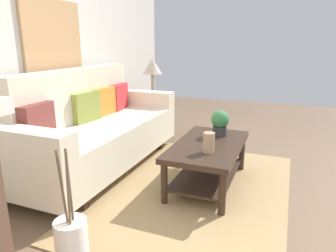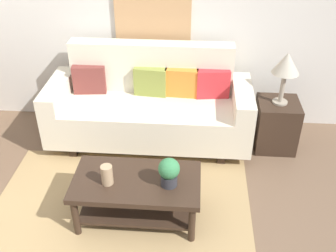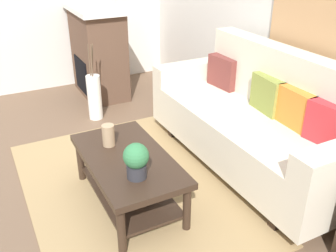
{
  "view_description": "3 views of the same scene",
  "coord_description": "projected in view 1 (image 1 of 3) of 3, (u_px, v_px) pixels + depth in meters",
  "views": [
    {
      "loc": [
        -2.51,
        -0.23,
        1.35
      ],
      "look_at": [
        0.37,
        0.93,
        0.5
      ],
      "focal_mm": 32.64,
      "sensor_mm": 36.0,
      "label": 1
    },
    {
      "loc": [
        0.64,
        -2.15,
        2.68
      ],
      "look_at": [
        0.39,
        1.11,
        0.55
      ],
      "focal_mm": 42.76,
      "sensor_mm": 36.0,
      "label": 2
    },
    {
      "loc": [
        2.51,
        -0.43,
        1.94
      ],
      "look_at": [
        -0.07,
        0.91,
        0.47
      ],
      "focal_mm": 40.5,
      "sensor_mm": 36.0,
      "label": 3
    }
  ],
  "objects": [
    {
      "name": "ground_plane",
      "position": [
        250.0,
        201.0,
        2.69
      ],
      "size": [
        9.52,
        9.52,
        0.0
      ],
      "primitive_type": "plane",
      "color": "brown"
    },
    {
      "name": "wall_back",
      "position": [
        39.0,
        42.0,
        3.12
      ],
      "size": [
        5.52,
        0.1,
        2.7
      ],
      "primitive_type": "cube",
      "color": "silver",
      "rests_on": "ground_plane"
    },
    {
      "name": "area_rug",
      "position": [
        195.0,
        191.0,
        2.87
      ],
      "size": [
        2.39,
        1.63,
        0.01
      ],
      "primitive_type": "cube",
      "color": "#A38456",
      "rests_on": "ground_plane"
    },
    {
      "name": "couch",
      "position": [
        97.0,
        130.0,
        3.3
      ],
      "size": [
        2.21,
        0.84,
        1.08
      ],
      "color": "beige",
      "rests_on": "ground_plane"
    },
    {
      "name": "throw_pillow_maroon",
      "position": [
        37.0,
        122.0,
        2.67
      ],
      "size": [
        0.37,
        0.16,
        0.32
      ],
      "primitive_type": "cube",
      "rotation": [
        0.0,
        0.0,
        0.11
      ],
      "color": "brown",
      "rests_on": "couch"
    },
    {
      "name": "throw_pillow_olive",
      "position": [
        85.0,
        107.0,
        3.28
      ],
      "size": [
        0.37,
        0.16,
        0.32
      ],
      "primitive_type": "cube",
      "rotation": [
        0.0,
        0.0,
        -0.1
      ],
      "color": "olive",
      "rests_on": "couch"
    },
    {
      "name": "throw_pillow_orange",
      "position": [
        103.0,
        101.0,
        3.59
      ],
      "size": [
        0.37,
        0.14,
        0.32
      ],
      "primitive_type": "cube",
      "rotation": [
        0.0,
        0.0,
        -0.06
      ],
      "color": "orange",
      "rests_on": "couch"
    },
    {
      "name": "throw_pillow_crimson",
      "position": [
        118.0,
        97.0,
        3.9
      ],
      "size": [
        0.37,
        0.17,
        0.32
      ],
      "primitive_type": "cube",
      "rotation": [
        0.0,
        0.0,
        0.13
      ],
      "color": "red",
      "rests_on": "couch"
    },
    {
      "name": "coffee_table",
      "position": [
        208.0,
        155.0,
        2.91
      ],
      "size": [
        1.1,
        0.6,
        0.43
      ],
      "color": "#332319",
      "rests_on": "ground_plane"
    },
    {
      "name": "tabletop_vase",
      "position": [
        209.0,
        142.0,
        2.63
      ],
      "size": [
        0.1,
        0.1,
        0.18
      ],
      "primitive_type": "cylinder",
      "color": "tan",
      "rests_on": "coffee_table"
    },
    {
      "name": "potted_plant_tabletop",
      "position": [
        220.0,
        122.0,
        3.08
      ],
      "size": [
        0.18,
        0.18,
        0.26
      ],
      "color": "#2D2D33",
      "rests_on": "coffee_table"
    },
    {
      "name": "side_table",
      "position": [
        153.0,
        116.0,
        4.59
      ],
      "size": [
        0.44,
        0.44,
        0.56
      ],
      "primitive_type": "cube",
      "color": "#332319",
      "rests_on": "ground_plane"
    },
    {
      "name": "table_lamp",
      "position": [
        152.0,
        68.0,
        4.4
      ],
      "size": [
        0.28,
        0.28,
        0.57
      ],
      "color": "gray",
      "rests_on": "side_table"
    },
    {
      "name": "floor_vase_branch_a",
      "position": [
        69.0,
        185.0,
        1.43
      ],
      "size": [
        0.02,
        0.03,
        0.36
      ],
      "primitive_type": "cylinder",
      "rotation": [
        -0.04,
        0.02,
        0.0
      ],
      "color": "brown",
      "rests_on": "floor_vase"
    },
    {
      "name": "floor_vase_branch_b",
      "position": [
        62.0,
        187.0,
        1.41
      ],
      "size": [
        0.02,
        0.05,
        0.36
      ],
      "primitive_type": "cylinder",
      "rotation": [
        -0.1,
        0.02,
        0.0
      ],
      "color": "brown",
      "rests_on": "floor_vase"
    },
    {
      "name": "floor_vase_branch_c",
      "position": [
        68.0,
        189.0,
        1.4
      ],
      "size": [
        0.03,
        0.01,
        0.36
      ],
      "primitive_type": "cylinder",
      "rotation": [
        -0.0,
        0.04,
        0.0
      ],
      "color": "brown",
      "rests_on": "floor_vase"
    },
    {
      "name": "framed_painting",
      "position": [
        53.0,
        37.0,
        3.21
      ],
      "size": [
        0.84,
        0.03,
        0.75
      ],
      "primitive_type": "cube",
      "color": "tan"
    }
  ]
}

